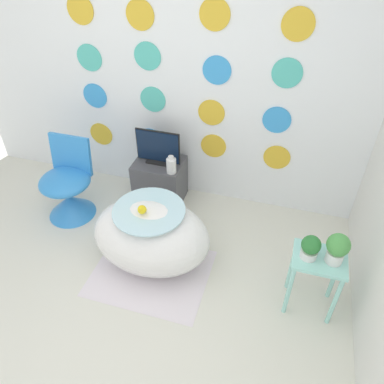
# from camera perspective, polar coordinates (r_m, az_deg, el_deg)

# --- Properties ---
(ground_plane) EXTENTS (12.00, 12.00, 0.00)m
(ground_plane) POSITION_cam_1_polar(r_m,az_deg,el_deg) (2.79, -15.31, -24.25)
(ground_plane) COLOR silver
(wall_back_dotted) EXTENTS (4.33, 0.05, 2.60)m
(wall_back_dotted) POSITION_cam_1_polar(r_m,az_deg,el_deg) (3.32, -1.80, 18.74)
(wall_back_dotted) COLOR white
(wall_back_dotted) RESTS_ON ground_plane
(rug) EXTENTS (0.93, 0.75, 0.01)m
(rug) POSITION_cam_1_polar(r_m,az_deg,el_deg) (3.15, -6.25, -12.11)
(rug) COLOR silver
(rug) RESTS_ON ground_plane
(bathtub) EXTENTS (0.95, 0.68, 0.58)m
(bathtub) POSITION_cam_1_polar(r_m,az_deg,el_deg) (3.02, -6.22, -6.64)
(bathtub) COLOR white
(bathtub) RESTS_ON ground_plane
(rubber_duck) EXTENTS (0.07, 0.07, 0.08)m
(rubber_duck) POSITION_cam_1_polar(r_m,az_deg,el_deg) (2.76, -7.65, -2.63)
(rubber_duck) COLOR yellow
(rubber_duck) RESTS_ON bathtub
(chair) EXTENTS (0.47, 0.47, 0.75)m
(chair) POSITION_cam_1_polar(r_m,az_deg,el_deg) (3.67, -18.32, 0.03)
(chair) COLOR #338CE0
(chair) RESTS_ON ground_plane
(tv_cabinet) EXTENTS (0.46, 0.37, 0.44)m
(tv_cabinet) POSITION_cam_1_polar(r_m,az_deg,el_deg) (3.69, -4.89, 1.75)
(tv_cabinet) COLOR #4C4C51
(tv_cabinet) RESTS_ON ground_plane
(tv) EXTENTS (0.42, 0.12, 0.33)m
(tv) POSITION_cam_1_polar(r_m,az_deg,el_deg) (3.48, -5.21, 6.62)
(tv) COLOR black
(tv) RESTS_ON tv_cabinet
(vase) EXTENTS (0.09, 0.09, 0.17)m
(vase) POSITION_cam_1_polar(r_m,az_deg,el_deg) (3.37, -3.18, 4.09)
(vase) COLOR white
(vase) RESTS_ON tv_cabinet
(side_table) EXTENTS (0.36, 0.29, 0.51)m
(side_table) POSITION_cam_1_polar(r_m,az_deg,el_deg) (2.78, 18.42, -11.22)
(side_table) COLOR #99E0D8
(side_table) RESTS_ON ground_plane
(potted_plant_left) EXTENTS (0.13, 0.13, 0.18)m
(potted_plant_left) POSITION_cam_1_polar(r_m,az_deg,el_deg) (2.61, 17.61, -8.02)
(potted_plant_left) COLOR white
(potted_plant_left) RESTS_ON side_table
(potted_plant_right) EXTENTS (0.15, 0.15, 0.23)m
(potted_plant_right) POSITION_cam_1_polar(r_m,az_deg,el_deg) (2.61, 21.29, -7.93)
(potted_plant_right) COLOR white
(potted_plant_right) RESTS_ON side_table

